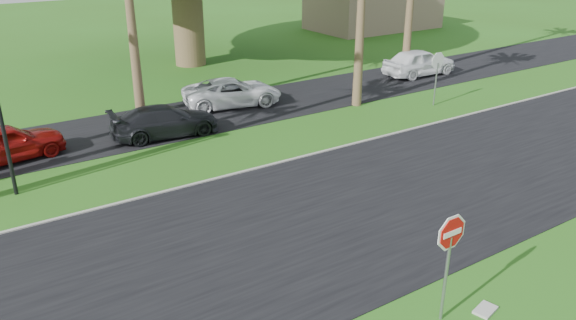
% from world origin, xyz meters
% --- Properties ---
extents(ground, '(120.00, 120.00, 0.00)m').
position_xyz_m(ground, '(0.00, 0.00, 0.00)').
color(ground, '#2A5816').
rests_on(ground, ground).
extents(road, '(120.00, 8.00, 0.02)m').
position_xyz_m(road, '(0.00, 2.00, 0.01)').
color(road, black).
rests_on(road, ground).
extents(parking_strip, '(120.00, 5.00, 0.02)m').
position_xyz_m(parking_strip, '(0.00, 12.50, 0.01)').
color(parking_strip, black).
rests_on(parking_strip, ground).
extents(curb, '(120.00, 0.12, 0.06)m').
position_xyz_m(curb, '(0.00, 6.05, 0.03)').
color(curb, gray).
rests_on(curb, ground).
extents(stop_sign_near, '(1.05, 0.07, 2.62)m').
position_xyz_m(stop_sign_near, '(0.50, -3.00, 1.77)').
color(stop_sign_near, gray).
rests_on(stop_sign_near, ground).
extents(stop_sign_far, '(1.05, 0.07, 2.62)m').
position_xyz_m(stop_sign_far, '(12.00, 8.00, 1.77)').
color(stop_sign_far, gray).
rests_on(stop_sign_far, ground).
extents(streetlight_right, '(0.45, 0.25, 4.64)m').
position_xyz_m(streetlight_right, '(-6.00, 8.50, 2.65)').
color(streetlight_right, black).
rests_on(streetlight_right, ground).
extents(building_far, '(10.00, 6.00, 3.00)m').
position_xyz_m(building_far, '(24.00, 26.00, 1.50)').
color(building_far, gray).
rests_on(building_far, ground).
extents(car_red, '(4.14, 2.19, 1.34)m').
position_xyz_m(car_red, '(-5.75, 11.52, 0.67)').
color(car_red, maroon).
rests_on(car_red, ground).
extents(car_dark, '(4.37, 2.10, 1.23)m').
position_xyz_m(car_dark, '(-0.08, 10.90, 0.61)').
color(car_dark, black).
rests_on(car_dark, ground).
extents(car_minivan, '(4.90, 3.00, 1.27)m').
position_xyz_m(car_minivan, '(4.10, 13.09, 0.63)').
color(car_minivan, white).
rests_on(car_minivan, ground).
extents(car_pickup, '(4.41, 1.86, 1.49)m').
position_xyz_m(car_pickup, '(15.52, 12.45, 0.74)').
color(car_pickup, white).
rests_on(car_pickup, ground).
extents(utility_slab, '(0.62, 0.47, 0.06)m').
position_xyz_m(utility_slab, '(1.51, -3.36, 0.03)').
color(utility_slab, '#A6A69E').
rests_on(utility_slab, ground).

